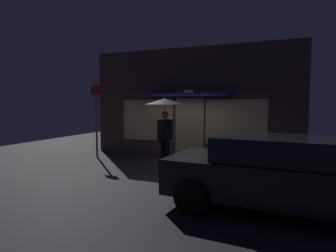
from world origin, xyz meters
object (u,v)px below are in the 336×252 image
at_px(parked_car, 282,173).
at_px(person_with_umbrella, 165,111).
at_px(street_sign_post, 96,116).
at_px(sidewalk_bollard, 232,158).

bearing_deg(parked_car, person_with_umbrella, 145.31).
height_order(parked_car, street_sign_post, street_sign_post).
bearing_deg(street_sign_post, parked_car, -26.50).
distance_m(parked_car, sidewalk_bollard, 4.03).
bearing_deg(sidewalk_bollard, person_with_umbrella, -155.36).
distance_m(street_sign_post, sidewalk_bollard, 5.12).
bearing_deg(sidewalk_bollard, parked_car, -67.42).
relative_size(person_with_umbrella, parked_car, 0.50).
height_order(parked_car, sidewalk_bollard, parked_car).
relative_size(person_with_umbrella, sidewalk_bollard, 4.21).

